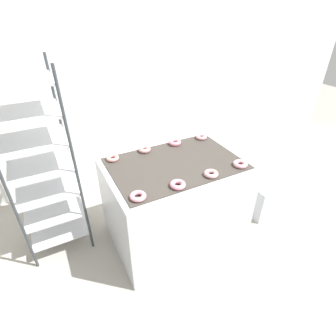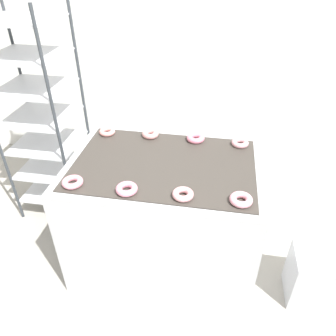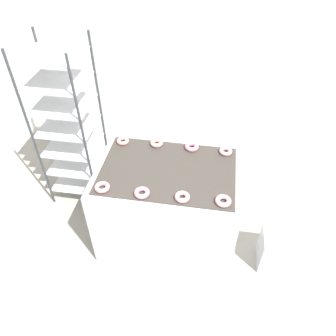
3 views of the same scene
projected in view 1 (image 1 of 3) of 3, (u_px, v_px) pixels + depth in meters
ground_plane at (212, 284)px, 2.34m from camera, size 14.00×14.00×0.00m
wall_back at (120, 73)px, 3.18m from camera, size 8.00×0.05×2.80m
fryer_machine at (175, 201)px, 2.63m from camera, size 1.27×0.90×0.89m
baking_rack_cart at (40, 166)px, 2.31m from camera, size 0.55×0.53×1.79m
glaze_bin at (264, 199)px, 3.04m from camera, size 0.35×0.29×0.40m
donut_near_left at (138, 196)px, 1.95m from camera, size 0.13×0.13×0.04m
donut_near_midleft at (178, 185)px, 2.07m from camera, size 0.13×0.13×0.04m
donut_near_midright at (211, 174)px, 2.20m from camera, size 0.12×0.12×0.04m
donut_near_right at (240, 164)px, 2.33m from camera, size 0.13×0.13×0.04m
donut_far_left at (113, 158)px, 2.42m from camera, size 0.12×0.12×0.04m
donut_far_midleft at (144, 149)px, 2.56m from camera, size 0.12×0.12×0.04m
donut_far_midright at (175, 142)px, 2.69m from camera, size 0.13×0.13×0.04m
donut_far_right at (201, 137)px, 2.80m from camera, size 0.12×0.12×0.04m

